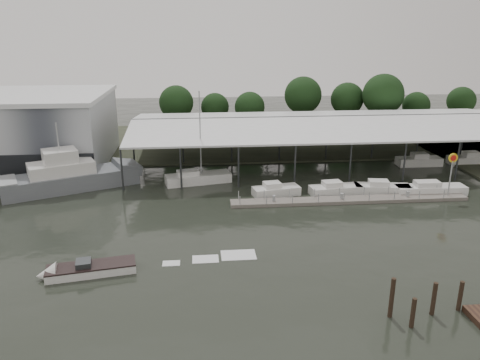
{
  "coord_description": "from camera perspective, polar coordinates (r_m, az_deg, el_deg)",
  "views": [
    {
      "loc": [
        -2.53,
        -39.97,
        19.26
      ],
      "look_at": [
        2.24,
        11.66,
        2.5
      ],
      "focal_mm": 35.0,
      "sensor_mm": 36.0,
      "label": 1
    }
  ],
  "objects": [
    {
      "name": "mooring_pilings",
      "position": [
        34.39,
        23.43,
        -15.75
      ],
      "size": [
        5.55,
        8.03,
        3.8
      ],
      "color": "#2F2217",
      "rests_on": "ground"
    },
    {
      "name": "floating_dock",
      "position": [
        56.28,
        13.22,
        -2.38
      ],
      "size": [
        28.0,
        2.0,
        1.4
      ],
      "color": "slate",
      "rests_on": "ground"
    },
    {
      "name": "horizon_tree_line",
      "position": [
        91.96,
        11.04,
        9.54
      ],
      "size": [
        68.76,
        11.55,
        11.48
      ],
      "color": "black",
      "rests_on": "ground"
    },
    {
      "name": "ground",
      "position": [
        44.44,
        -1.51,
        -7.78
      ],
      "size": [
        200.0,
        200.0,
        0.0
      ],
      "primitive_type": "plane",
      "color": "black",
      "rests_on": "ground"
    },
    {
      "name": "moored_cruiser_1",
      "position": [
        58.3,
        11.52,
        -1.12
      ],
      "size": [
        6.56,
        2.88,
        1.7
      ],
      "rotation": [
        0.0,
        0.0,
        0.11
      ],
      "color": "white",
      "rests_on": "ground"
    },
    {
      "name": "white_sailboat",
      "position": [
        61.55,
        -5.25,
        0.24
      ],
      "size": [
        8.85,
        4.34,
        12.16
      ],
      "rotation": [
        0.0,
        0.0,
        0.21
      ],
      "color": "white",
      "rests_on": "ground"
    },
    {
      "name": "storage_warehouse",
      "position": [
        75.7,
        -24.96,
        5.61
      ],
      "size": [
        24.5,
        20.5,
        10.5
      ],
      "color": "#A8ADB3",
      "rests_on": "ground"
    },
    {
      "name": "shell_fuel_sign",
      "position": [
        60.03,
        24.42,
        1.48
      ],
      "size": [
        1.1,
        0.18,
        5.55
      ],
      "color": "#969A9C",
      "rests_on": "ground"
    },
    {
      "name": "land_strip_far",
      "position": [
        84.21,
        -3.43,
        4.73
      ],
      "size": [
        140.0,
        30.0,
        0.3
      ],
      "color": "#3F4332",
      "rests_on": "ground"
    },
    {
      "name": "grey_trawler",
      "position": [
        62.6,
        -19.84,
        0.42
      ],
      "size": [
        17.35,
        11.06,
        8.84
      ],
      "rotation": [
        0.0,
        0.0,
        0.41
      ],
      "color": "slate",
      "rests_on": "ground"
    },
    {
      "name": "covered_boat_shed",
      "position": [
        71.92,
        10.65,
        7.09
      ],
      "size": [
        58.24,
        24.0,
        6.96
      ],
      "color": "white",
      "rests_on": "ground"
    },
    {
      "name": "moored_cruiser_3",
      "position": [
        61.71,
        22.14,
        -1.04
      ],
      "size": [
        8.53,
        2.34,
        1.7
      ],
      "rotation": [
        0.0,
        0.0,
        -0.02
      ],
      "color": "white",
      "rests_on": "ground"
    },
    {
      "name": "moored_cruiser_2",
      "position": [
        60.07,
        16.87,
        -0.97
      ],
      "size": [
        6.96,
        3.27,
        1.7
      ],
      "rotation": [
        0.0,
        0.0,
        -0.16
      ],
      "color": "white",
      "rests_on": "ground"
    },
    {
      "name": "moored_cruiser_0",
      "position": [
        56.93,
        4.36,
        -1.26
      ],
      "size": [
        5.99,
        3.23,
        1.7
      ],
      "rotation": [
        0.0,
        0.0,
        0.19
      ],
      "color": "white",
      "rests_on": "ground"
    },
    {
      "name": "speedboat_underway",
      "position": [
        41.16,
        -18.56,
        -10.38
      ],
      "size": [
        18.72,
        5.13,
        2.0
      ],
      "rotation": [
        0.0,
        0.0,
        3.31
      ],
      "color": "white",
      "rests_on": "ground"
    }
  ]
}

